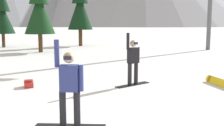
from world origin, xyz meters
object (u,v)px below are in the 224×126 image
object	(u,v)px
snowboarder_foreground	(69,87)
loose_snowboard_near_right	(221,83)
pine_tree_short	(80,5)
snowboarder_midground	(133,61)
pine_tree_broad	(39,6)
backpack_red	(29,84)
pine_tree_young	(2,13)

from	to	relation	value
snowboarder_foreground	loose_snowboard_near_right	bearing A→B (deg)	43.68
snowboarder_foreground	pine_tree_short	size ratio (longest dim) A/B	0.26
snowboarder_foreground	snowboarder_midground	size ratio (longest dim) A/B	1.00
snowboarder_foreground	pine_tree_broad	bearing A→B (deg)	110.91
snowboarder_foreground	pine_tree_short	bearing A→B (deg)	100.29
snowboarder_foreground	pine_tree_broad	xyz separation A→B (m)	(-5.96, 15.59, 2.67)
snowboarder_foreground	snowboarder_midground	bearing A→B (deg)	72.53
snowboarder_midground	loose_snowboard_near_right	distance (m)	3.33
pine_tree_short	backpack_red	bearing A→B (deg)	-85.00
pine_tree_broad	pine_tree_short	bearing A→B (deg)	72.76
backpack_red	pine_tree_broad	distance (m)	12.85
pine_tree_young	pine_tree_broad	world-z (taller)	pine_tree_broad
pine_tree_broad	snowboarder_foreground	bearing A→B (deg)	-69.09
backpack_red	pine_tree_short	xyz separation A→B (m)	(-1.59, 18.21, 3.92)
pine_tree_broad	loose_snowboard_near_right	bearing A→B (deg)	-46.61
snowboarder_midground	snowboarder_foreground	bearing A→B (deg)	-107.47
snowboarder_midground	backpack_red	distance (m)	3.91
snowboarder_midground	pine_tree_young	world-z (taller)	pine_tree_young
snowboarder_foreground	snowboarder_midground	xyz separation A→B (m)	(1.38, 4.38, 0.00)
pine_tree_young	pine_tree_short	size ratio (longest dim) A/B	0.79
loose_snowboard_near_right	backpack_red	distance (m)	7.04
pine_tree_young	pine_tree_broad	bearing A→B (deg)	-39.30
pine_tree_short	snowboarder_foreground	bearing A→B (deg)	-79.71
loose_snowboard_near_right	backpack_red	size ratio (longest dim) A/B	3.39
snowboarder_foreground	pine_tree_short	xyz separation A→B (m)	(-3.98, 21.94, 3.13)
pine_tree_young	backpack_red	bearing A→B (deg)	-61.78
pine_tree_young	pine_tree_short	world-z (taller)	pine_tree_short
pine_tree_broad	pine_tree_short	distance (m)	6.67
snowboarder_midground	loose_snowboard_near_right	bearing A→B (deg)	0.46
backpack_red	loose_snowboard_near_right	bearing A→B (deg)	5.47
backpack_red	pine_tree_short	bearing A→B (deg)	95.00
backpack_red	pine_tree_young	xyz separation A→B (m)	(-8.55, 15.94, 3.09)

